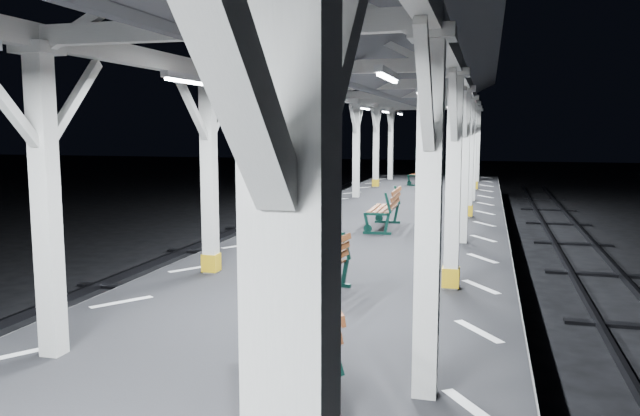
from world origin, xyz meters
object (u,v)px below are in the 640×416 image
at_px(bench_near, 303,338).
at_px(bench_mid, 319,268).
at_px(bench_extra, 424,173).
at_px(bench_far, 387,207).

relative_size(bench_near, bench_mid, 1.13).
xyz_separation_m(bench_near, bench_extra, (-1.07, 21.87, -0.03)).
relative_size(bench_mid, bench_far, 0.91).
bearing_deg(bench_extra, bench_far, -71.35).
distance_m(bench_far, bench_extra, 12.26).
xyz_separation_m(bench_mid, bench_extra, (-0.39, 18.80, 0.02)).
xyz_separation_m(bench_near, bench_far, (-0.73, 9.61, 0.01)).
xyz_separation_m(bench_far, bench_extra, (-0.34, 12.26, -0.04)).
distance_m(bench_near, bench_far, 9.64).
xyz_separation_m(bench_mid, bench_far, (-0.05, 6.54, 0.06)).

